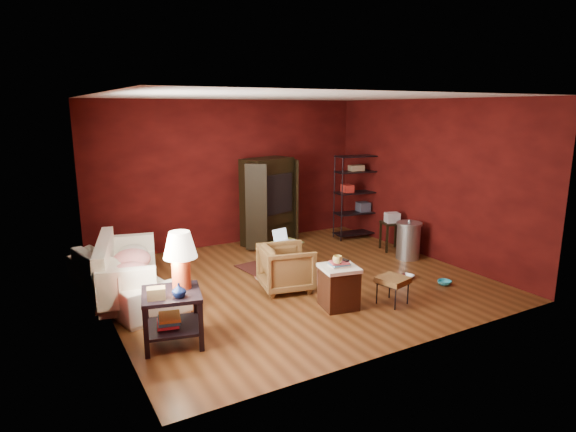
% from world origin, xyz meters
% --- Properties ---
extents(room, '(5.54, 5.04, 2.84)m').
position_xyz_m(room, '(-0.04, -0.01, 1.40)').
color(room, brown).
rests_on(room, ground).
extents(sofa, '(1.11, 2.31, 0.87)m').
position_xyz_m(sofa, '(-2.43, 0.59, 0.43)').
color(sofa, white).
rests_on(sofa, ground).
extents(armchair, '(0.81, 0.85, 0.74)m').
position_xyz_m(armchair, '(-0.29, -0.25, 0.37)').
color(armchair, black).
rests_on(armchair, ground).
extents(pet_bowl_steel, '(0.22, 0.12, 0.21)m').
position_xyz_m(pet_bowl_steel, '(1.62, -0.78, 0.11)').
color(pet_bowl_steel, silver).
rests_on(pet_bowl_steel, ground).
extents(pet_bowl_turquoise, '(0.22, 0.12, 0.21)m').
position_xyz_m(pet_bowl_turquoise, '(1.92, -1.28, 0.11)').
color(pet_bowl_turquoise, '#29A8C2').
rests_on(pet_bowl_turquoise, ground).
extents(vase, '(0.19, 0.20, 0.15)m').
position_xyz_m(vase, '(-2.19, -1.26, 0.69)').
color(vase, '#0D1A44').
rests_on(vase, side_table).
extents(mug, '(0.14, 0.11, 0.13)m').
position_xyz_m(mug, '(-0.05, -1.22, 0.71)').
color(mug, '#FAE57A').
rests_on(mug, hamper).
extents(side_table, '(0.78, 0.78, 1.28)m').
position_xyz_m(side_table, '(-2.15, -1.03, 0.77)').
color(side_table, black).
rests_on(side_table, ground).
extents(sofa_cushions, '(1.14, 1.99, 0.78)m').
position_xyz_m(sofa_cushions, '(-2.43, 0.58, 0.38)').
color(sofa_cushions, white).
rests_on(sofa_cushions, sofa).
extents(hamper, '(0.55, 0.55, 0.67)m').
position_xyz_m(hamper, '(0.01, -1.18, 0.30)').
color(hamper, '#431E0F').
rests_on(hamper, ground).
extents(footstool, '(0.46, 0.46, 0.38)m').
position_xyz_m(footstool, '(0.72, -1.44, 0.33)').
color(footstool, black).
rests_on(footstool, ground).
extents(rug_round, '(1.41, 1.41, 0.01)m').
position_xyz_m(rug_round, '(0.16, 0.30, 0.01)').
color(rug_round, beige).
rests_on(rug_round, ground).
extents(rug_oriental, '(1.33, 0.98, 0.01)m').
position_xyz_m(rug_oriental, '(0.11, 0.78, 0.02)').
color(rug_oriental, '#531D16').
rests_on(rug_oriental, ground).
extents(laptop_desk, '(0.60, 0.51, 0.67)m').
position_xyz_m(laptop_desk, '(0.15, 0.58, 0.41)').
color(laptop_desk, olive).
rests_on(laptop_desk, ground).
extents(tv_armoire, '(1.28, 0.95, 1.70)m').
position_xyz_m(tv_armoire, '(0.61, 2.06, 0.89)').
color(tv_armoire, black).
rests_on(tv_armoire, ground).
extents(wire_shelving, '(0.88, 0.48, 1.71)m').
position_xyz_m(wire_shelving, '(2.41, 1.63, 0.94)').
color(wire_shelving, black).
rests_on(wire_shelving, ground).
extents(small_stand, '(0.45, 0.45, 0.72)m').
position_xyz_m(small_stand, '(2.44, 0.55, 0.54)').
color(small_stand, black).
rests_on(small_stand, ground).
extents(trash_can, '(0.57, 0.57, 0.71)m').
position_xyz_m(trash_can, '(2.35, -0.00, 0.34)').
color(trash_can, '#AFB5B7').
rests_on(trash_can, ground).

